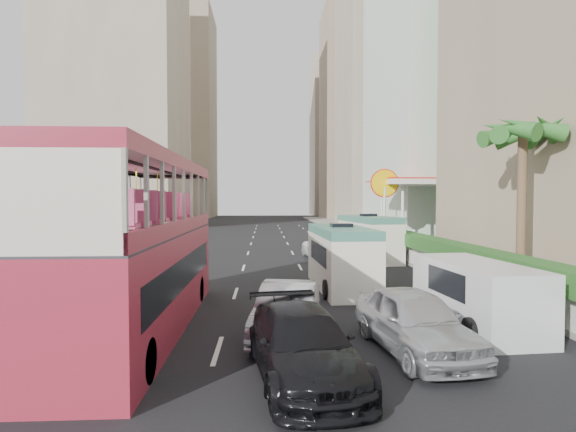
{
  "coord_description": "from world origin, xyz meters",
  "views": [
    {
      "loc": [
        -2.4,
        -13.31,
        3.81
      ],
      "look_at": [
        -1.5,
        4.0,
        3.2
      ],
      "focal_mm": 28.0,
      "sensor_mm": 36.0,
      "label": 1
    }
  ],
  "objects": [
    {
      "name": "minibus_near",
      "position": [
        0.88,
        5.71,
        1.33
      ],
      "size": [
        2.25,
        6.1,
        2.67
      ],
      "primitive_type": "cube",
      "rotation": [
        0.0,
        0.0,
        0.04
      ],
      "color": "silver",
      "rests_on": "ground"
    },
    {
      "name": "tower_left_b",
      "position": [
        -22.0,
        90.0,
        23.0
      ],
      "size": [
        16.0,
        16.0,
        46.0
      ],
      "primitive_type": "cube",
      "color": "tan",
      "rests_on": "ground"
    },
    {
      "name": "car_black",
      "position": [
        -1.61,
        -3.83,
        0.0
      ],
      "size": [
        2.73,
        5.21,
        1.44
      ],
      "primitive_type": "imported",
      "rotation": [
        0.0,
        0.0,
        0.15
      ],
      "color": "black",
      "rests_on": "ground"
    },
    {
      "name": "double_decker_bus",
      "position": [
        -6.0,
        0.0,
        2.53
      ],
      "size": [
        2.5,
        11.0,
        5.06
      ],
      "primitive_type": "cube",
      "color": "#A42438",
      "rests_on": "ground"
    },
    {
      "name": "kerb_wall",
      "position": [
        6.2,
        14.0,
        0.68
      ],
      "size": [
        0.3,
        44.0,
        1.0
      ],
      "primitive_type": "cube",
      "color": "silver",
      "rests_on": "sidewalk"
    },
    {
      "name": "tower_left_a",
      "position": [
        -24.0,
        55.0,
        26.0
      ],
      "size": [
        18.0,
        18.0,
        52.0
      ],
      "primitive_type": "cube",
      "color": "#B3A38D",
      "rests_on": "ground"
    },
    {
      "name": "sidewalk",
      "position": [
        9.0,
        25.0,
        0.09
      ],
      "size": [
        6.0,
        120.0,
        0.18
      ],
      "primitive_type": "cube",
      "color": "#99968C",
      "rests_on": "ground"
    },
    {
      "name": "tower_mid",
      "position": [
        18.0,
        58.0,
        25.0
      ],
      "size": [
        16.0,
        16.0,
        50.0
      ],
      "primitive_type": "cube",
      "color": "#B3A38D",
      "rests_on": "ground"
    },
    {
      "name": "minibus_far",
      "position": [
        4.23,
        15.03,
        1.4
      ],
      "size": [
        3.0,
        6.55,
        2.8
      ],
      "primitive_type": "cube",
      "rotation": [
        0.0,
        0.0,
        0.15
      ],
      "color": "silver",
      "rests_on": "ground"
    },
    {
      "name": "ground_plane",
      "position": [
        0.0,
        0.0,
        0.0
      ],
      "size": [
        200.0,
        200.0,
        0.0
      ],
      "primitive_type": "plane",
      "color": "black",
      "rests_on": "ground"
    },
    {
      "name": "tower_far_a",
      "position": [
        17.0,
        82.0,
        22.0
      ],
      "size": [
        14.0,
        14.0,
        44.0
      ],
      "primitive_type": "cube",
      "color": "tan",
      "rests_on": "ground"
    },
    {
      "name": "panel_van_far",
      "position": [
        4.27,
        19.31,
        0.9
      ],
      "size": [
        2.33,
        4.68,
        1.8
      ],
      "primitive_type": "cube",
      "rotation": [
        0.0,
        0.0,
        0.12
      ],
      "color": "silver",
      "rests_on": "ground"
    },
    {
      "name": "palm_tree",
      "position": [
        7.8,
        4.0,
        3.38
      ],
      "size": [
        0.36,
        0.36,
        6.4
      ],
      "primitive_type": "cylinder",
      "color": "brown",
      "rests_on": "sidewalk"
    },
    {
      "name": "car_silver_lane_a",
      "position": [
        -1.76,
        -0.8,
        0.0
      ],
      "size": [
        2.29,
        4.61,
        1.45
      ],
      "primitive_type": "imported",
      "rotation": [
        0.0,
        0.0,
        -0.18
      ],
      "color": "#B7BABF",
      "rests_on": "ground"
    },
    {
      "name": "shell_station",
      "position": [
        10.0,
        23.0,
        2.75
      ],
      "size": [
        6.5,
        8.0,
        5.5
      ],
      "primitive_type": "cube",
      "color": "silver",
      "rests_on": "ground"
    },
    {
      "name": "tower_far_b",
      "position": [
        17.0,
        104.0,
        20.0
      ],
      "size": [
        14.0,
        14.0,
        40.0
      ],
      "primitive_type": "cube",
      "color": "#B3A38D",
      "rests_on": "ground"
    },
    {
      "name": "car_silver_lane_b",
      "position": [
        1.34,
        -2.37,
        0.0
      ],
      "size": [
        2.43,
        4.84,
        1.58
      ],
      "primitive_type": "imported",
      "rotation": [
        0.0,
        0.0,
        0.12
      ],
      "color": "#B7BABF",
      "rests_on": "ground"
    },
    {
      "name": "panel_van_near",
      "position": [
        3.94,
        -0.24,
        0.97
      ],
      "size": [
        2.27,
        4.98,
        1.94
      ],
      "primitive_type": "cube",
      "rotation": [
        0.0,
        0.0,
        0.07
      ],
      "color": "silver",
      "rests_on": "ground"
    },
    {
      "name": "van_asset",
      "position": [
        1.41,
        15.8,
        0.0
      ],
      "size": [
        2.58,
        4.79,
        1.28
      ],
      "primitive_type": "imported",
      "rotation": [
        0.0,
        0.0,
        0.1
      ],
      "color": "silver",
      "rests_on": "ground"
    },
    {
      "name": "hedge",
      "position": [
        6.2,
        14.0,
        1.53
      ],
      "size": [
        1.1,
        44.0,
        0.7
      ],
      "primitive_type": "cube",
      "color": "#2D6626",
      "rests_on": "kerb_wall"
    }
  ]
}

